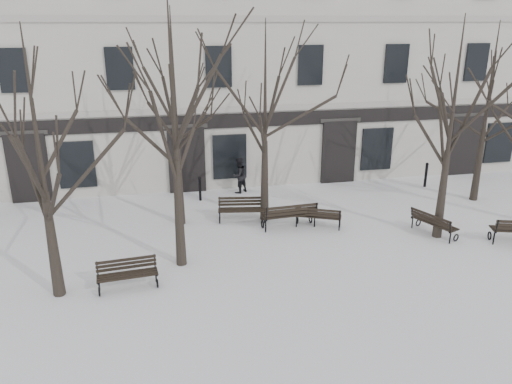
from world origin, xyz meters
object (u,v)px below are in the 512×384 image
object	(u,v)px
tree_0	(37,136)
bench_5	(433,223)
bench_3	(242,209)
bench_4	(289,214)
bench_0	(127,273)
bench_1	(318,216)
tree_2	(454,105)
tree_1	(173,103)

from	to	relation	value
tree_0	bench_5	bearing A→B (deg)	7.67
bench_3	bench_4	xyz separation A→B (m)	(1.58, -1.06, 0.06)
bench_0	bench_1	world-z (taller)	bench_0
tree_2	bench_0	bearing A→B (deg)	-171.88
bench_1	bench_4	distance (m)	1.07
bench_0	bench_3	xyz separation A→B (m)	(4.06, 4.32, 0.03)
bench_0	bench_4	bearing A→B (deg)	24.42
bench_4	bench_5	size ratio (longest dim) A/B	1.14
tree_0	bench_3	distance (m)	8.37
tree_2	bench_5	bearing A→B (deg)	121.53
tree_0	bench_3	world-z (taller)	tree_0
tree_1	bench_3	distance (m)	6.06
bench_3	bench_4	size ratio (longest dim) A/B	0.91
bench_1	bench_4	world-z (taller)	bench_4
tree_1	bench_1	xyz separation A→B (m)	(5.10, 1.92, -4.59)
bench_0	bench_4	world-z (taller)	bench_4
bench_0	bench_1	xyz separation A→B (m)	(6.68, 3.10, -0.01)
tree_1	bench_4	world-z (taller)	tree_1
tree_0	bench_1	bearing A→B (deg)	19.89
tree_2	bench_1	bearing A→B (deg)	157.77
bench_0	tree_1	bearing A→B (deg)	31.13
bench_0	bench_3	bearing A→B (deg)	41.18
tree_2	bench_4	bearing A→B (deg)	160.52
bench_1	bench_3	world-z (taller)	bench_3
bench_4	tree_1	bearing A→B (deg)	22.78
tree_1	tree_2	xyz separation A→B (m)	(8.99, 0.33, -0.38)
tree_2	bench_1	xyz separation A→B (m)	(-3.89, 1.59, -4.21)
tree_1	bench_5	distance (m)	10.02
tree_2	bench_4	world-z (taller)	tree_2
tree_0	bench_5	xyz separation A→B (m)	(12.35, 1.66, -4.05)
tree_1	tree_0	bearing A→B (deg)	-161.15
bench_3	bench_4	bearing A→B (deg)	-25.68
bench_1	bench_3	distance (m)	2.90
tree_1	bench_3	bearing A→B (deg)	51.71
tree_0	tree_1	distance (m)	3.69
bench_0	bench_3	size ratio (longest dim) A/B	0.93
tree_0	bench_5	size ratio (longest dim) A/B	4.05
tree_0	tree_1	xyz separation A→B (m)	(3.45, 1.18, 0.52)
bench_3	tree_0	bearing A→B (deg)	-135.62
bench_1	bench_4	size ratio (longest dim) A/B	0.85
tree_2	bench_4	size ratio (longest dim) A/B	3.65
tree_1	bench_3	world-z (taller)	tree_1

